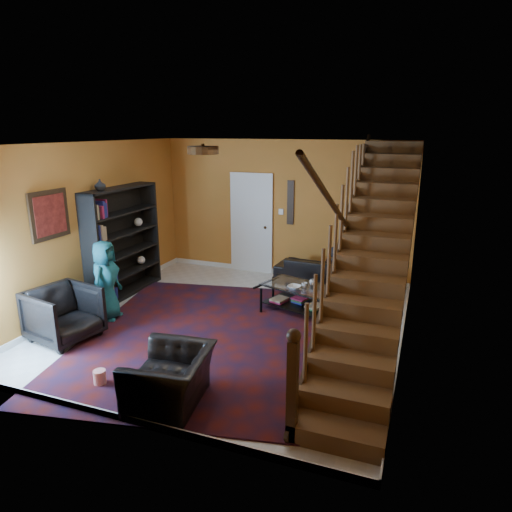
% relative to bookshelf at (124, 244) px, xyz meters
% --- Properties ---
extents(floor, '(5.50, 5.50, 0.00)m').
position_rel_bookshelf_xyz_m(floor, '(2.40, -0.60, -0.96)').
color(floor, beige).
rests_on(floor, ground).
extents(room, '(5.50, 5.50, 5.50)m').
position_rel_bookshelf_xyz_m(room, '(1.07, 0.73, -0.91)').
color(room, '#C6722C').
rests_on(room, ground).
extents(staircase, '(0.95, 5.02, 3.18)m').
position_rel_bookshelf_xyz_m(staircase, '(4.53, -0.60, 0.43)').
color(staircase, brown).
rests_on(staircase, floor).
extents(bookshelf, '(0.35, 1.80, 2.00)m').
position_rel_bookshelf_xyz_m(bookshelf, '(0.00, 0.00, 0.00)').
color(bookshelf, black).
rests_on(bookshelf, floor).
extents(door, '(0.82, 0.05, 2.05)m').
position_rel_bookshelf_xyz_m(door, '(1.70, 2.12, 0.06)').
color(door, silver).
rests_on(door, floor).
extents(framed_picture, '(0.04, 0.74, 0.74)m').
position_rel_bookshelf_xyz_m(framed_picture, '(-0.17, -1.50, 0.79)').
color(framed_picture, maroon).
rests_on(framed_picture, room).
extents(wall_hanging, '(0.14, 0.03, 0.90)m').
position_rel_bookshelf_xyz_m(wall_hanging, '(2.55, 2.13, 0.59)').
color(wall_hanging, black).
rests_on(wall_hanging, room).
extents(ceiling_fixture, '(0.40, 0.40, 0.10)m').
position_rel_bookshelf_xyz_m(ceiling_fixture, '(2.40, -1.40, 1.78)').
color(ceiling_fixture, '#3F2814').
rests_on(ceiling_fixture, room).
extents(rug, '(4.63, 5.07, 0.02)m').
position_rel_bookshelf_xyz_m(rug, '(2.41, -1.15, -0.95)').
color(rug, '#49110D').
rests_on(rug, floor).
extents(sofa, '(1.96, 0.89, 0.56)m').
position_rel_bookshelf_xyz_m(sofa, '(3.42, 1.70, -0.68)').
color(sofa, black).
rests_on(sofa, floor).
extents(armchair_left, '(1.03, 1.01, 0.80)m').
position_rel_bookshelf_xyz_m(armchair_left, '(0.35, -1.97, -0.57)').
color(armchair_left, black).
rests_on(armchair_left, floor).
extents(armchair_right, '(0.97, 1.07, 0.62)m').
position_rel_bookshelf_xyz_m(armchair_right, '(2.65, -2.85, -0.65)').
color(armchair_right, black).
rests_on(armchair_right, floor).
extents(person_adult_a, '(0.50, 0.36, 1.27)m').
position_rel_bookshelf_xyz_m(person_adult_a, '(3.57, 1.75, -0.78)').
color(person_adult_a, black).
rests_on(person_adult_a, sofa).
extents(person_adult_b, '(0.74, 0.61, 1.43)m').
position_rel_bookshelf_xyz_m(person_adult_b, '(3.90, 1.75, -0.70)').
color(person_adult_b, black).
rests_on(person_adult_b, sofa).
extents(person_child, '(0.51, 0.70, 1.32)m').
position_rel_bookshelf_xyz_m(person_child, '(0.45, -1.13, -0.31)').
color(person_child, '#1A6565').
rests_on(person_child, armchair_left).
extents(coffee_table, '(1.36, 1.05, 0.46)m').
position_rel_bookshelf_xyz_m(coffee_table, '(3.28, 0.28, -0.70)').
color(coffee_table, black).
rests_on(coffee_table, floor).
extents(cup_a, '(0.16, 0.16, 0.10)m').
position_rel_bookshelf_xyz_m(cup_a, '(3.49, 0.38, -0.46)').
color(cup_a, '#999999').
rests_on(cup_a, coffee_table).
extents(cup_b, '(0.10, 0.10, 0.09)m').
position_rel_bookshelf_xyz_m(cup_b, '(3.39, 0.20, -0.46)').
color(cup_b, '#999999').
rests_on(cup_b, coffee_table).
extents(bowl, '(0.26, 0.26, 0.05)m').
position_rel_bookshelf_xyz_m(bowl, '(3.24, 0.11, -0.48)').
color(bowl, '#999999').
rests_on(bowl, coffee_table).
extents(vase, '(0.18, 0.18, 0.19)m').
position_rel_bookshelf_xyz_m(vase, '(-0.00, -0.50, 1.13)').
color(vase, '#999999').
rests_on(vase, bookshelf).
extents(popcorn_bucket, '(0.16, 0.16, 0.17)m').
position_rel_bookshelf_xyz_m(popcorn_bucket, '(1.64, -2.81, -0.86)').
color(popcorn_bucket, red).
rests_on(popcorn_bucket, rug).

